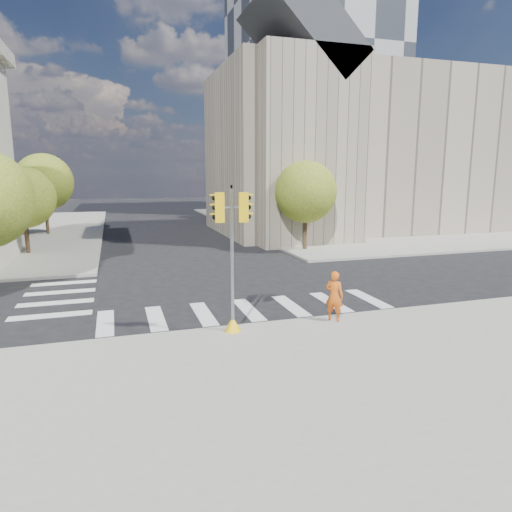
% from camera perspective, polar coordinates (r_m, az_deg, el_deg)
% --- Properties ---
extents(ground, '(160.00, 160.00, 0.00)m').
position_cam_1_polar(ground, '(20.08, -2.32, -5.09)').
color(ground, black).
rests_on(ground, ground).
extents(sidewalk_near, '(30.00, 14.00, 0.15)m').
position_cam_1_polar(sidewalk_near, '(10.60, 14.37, -19.95)').
color(sidewalk_near, gray).
rests_on(sidewalk_near, ground).
extents(sidewalk_far_right, '(28.00, 40.00, 0.15)m').
position_cam_1_polar(sidewalk_far_right, '(51.48, 11.83, 4.32)').
color(sidewalk_far_right, gray).
rests_on(sidewalk_far_right, ground).
extents(civic_building, '(26.00, 16.00, 19.39)m').
position_cam_1_polar(civic_building, '(43.10, 11.48, 12.76)').
color(civic_building, gray).
rests_on(civic_building, ground).
extents(office_tower, '(20.00, 18.00, 30.00)m').
position_cam_1_polar(office_tower, '(67.12, 6.91, 18.63)').
color(office_tower, '#9EA0A3').
rests_on(office_tower, ground).
extents(tree_lw_mid, '(4.00, 4.00, 5.77)m').
position_cam_1_polar(tree_lw_mid, '(33.19, -27.07, 6.53)').
color(tree_lw_mid, '#382616').
rests_on(tree_lw_mid, ground).
extents(tree_lw_far, '(4.80, 4.80, 6.95)m').
position_cam_1_polar(tree_lw_far, '(43.05, -24.99, 8.37)').
color(tree_lw_far, '#382616').
rests_on(tree_lw_far, ground).
extents(tree_re_near, '(4.20, 4.20, 6.16)m').
position_cam_1_polar(tree_re_near, '(31.32, 6.23, 7.97)').
color(tree_re_near, '#382616').
rests_on(tree_re_near, ground).
extents(tree_re_mid, '(4.60, 4.60, 6.66)m').
position_cam_1_polar(tree_re_mid, '(42.58, -0.29, 9.08)').
color(tree_re_mid, '#382616').
rests_on(tree_re_mid, ground).
extents(tree_re_far, '(4.00, 4.00, 5.88)m').
position_cam_1_polar(tree_re_far, '(54.17, -4.07, 8.83)').
color(tree_re_far, '#382616').
rests_on(tree_re_far, ground).
extents(lamp_near, '(0.35, 0.18, 8.11)m').
position_cam_1_polar(lamp_near, '(35.19, 4.37, 9.12)').
color(lamp_near, black).
rests_on(lamp_near, sidewalk_far_right).
extents(lamp_far, '(0.35, 0.18, 8.11)m').
position_cam_1_polar(lamp_far, '(48.47, -1.83, 9.51)').
color(lamp_far, black).
rests_on(lamp_far, sidewalk_far_right).
extents(traffic_signal, '(1.08, 0.56, 4.83)m').
position_cam_1_polar(traffic_signal, '(14.88, -2.99, -1.85)').
color(traffic_signal, yellow).
rests_on(traffic_signal, sidewalk_near).
extents(photographer, '(0.77, 0.77, 1.81)m').
position_cam_1_polar(photographer, '(16.46, 9.76, -4.94)').
color(photographer, orange).
rests_on(photographer, sidewalk_near).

